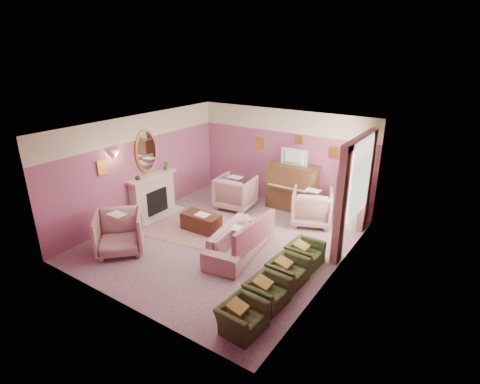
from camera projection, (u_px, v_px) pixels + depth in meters
The scene contains 48 objects.
floor at pixel (223, 240), 9.18m from camera, with size 5.50×6.00×0.01m, color gray.
ceiling at pixel (221, 127), 8.17m from camera, with size 5.50×6.00×0.01m, color white.
wall_back at pixel (283, 157), 11.00m from camera, with size 5.50×0.02×2.80m, color #81496B.
wall_front at pixel (118, 238), 6.35m from camera, with size 5.50×0.02×2.80m, color #81496B.
wall_left at pixel (140, 167), 10.10m from camera, with size 0.02×6.00×2.80m, color #81496B.
wall_right at pixel (337, 214), 7.25m from camera, with size 0.02×6.00×2.80m, color #81496B.
picture_rail_band at pixel (284, 121), 10.60m from camera, with size 5.50×0.01×0.65m, color beige.
stripe_panel at pixel (355, 207), 8.38m from camera, with size 0.01×3.00×2.15m, color #9AA980.
fireplace_surround at pixel (153, 195), 10.48m from camera, with size 0.30×1.40×1.10m, color beige.
fireplace_inset at pixel (156, 201), 10.48m from camera, with size 0.18×0.72×0.68m, color black.
fire_ember at pixel (157, 207), 10.53m from camera, with size 0.06×0.54×0.10m, color #FF2C12.
mantel_shelf at pixel (152, 176), 10.26m from camera, with size 0.40×1.55×0.07m, color beige.
hearth at pixel (159, 214), 10.57m from camera, with size 0.55×1.50×0.02m, color beige.
mirror_frame at pixel (146, 151), 10.08m from camera, with size 0.04×0.72×1.20m, color gold.
mirror_glass at pixel (147, 152), 10.07m from camera, with size 0.01×0.60×1.06m, color white.
sconce_shade at pixel (115, 154), 9.16m from camera, with size 0.20×0.20×0.16m, color #FFAD85.
piano at pixel (292, 188), 10.76m from camera, with size 1.40×0.60×1.30m, color #53341B.
piano_keyshelf at pixel (286, 189), 10.46m from camera, with size 1.30×0.12×0.06m, color #53341B.
piano_keys at pixel (287, 188), 10.45m from camera, with size 1.20×0.08×0.02m, color silver.
piano_top at pixel (293, 166), 10.52m from camera, with size 1.45×0.65×0.04m, color #53341B.
television at pixel (293, 156), 10.38m from camera, with size 0.80×0.12×0.48m, color black.
print_back_left at pixel (259, 143), 11.27m from camera, with size 0.30×0.03×0.38m, color gold.
print_back_right at pixel (334, 153), 10.03m from camera, with size 0.26×0.03×0.34m, color gold.
print_back_mid at pixel (299, 140), 10.49m from camera, with size 0.22×0.03×0.26m, color gold.
print_left_wall at pixel (102, 167), 9.03m from camera, with size 0.03×0.28×0.36m, color gold.
window_blind at pixel (360, 178), 8.37m from camera, with size 0.03×1.40×1.80m, color beige.
curtain_left at pixel (341, 207), 7.84m from camera, with size 0.16×0.34×2.60m, color #A14E5A.
curtain_right at pixel (367, 182), 9.26m from camera, with size 0.16×0.34×2.60m, color #A14E5A.
pelmet at pixel (361, 139), 8.10m from camera, with size 0.16×2.20×0.16m, color #A14E5A.
mantel_plant at pixel (166, 165), 10.62m from camera, with size 0.16×0.16×0.28m, color #356A24.
mantel_vase at pixel (138, 177), 9.82m from camera, with size 0.16×0.16×0.16m, color beige.
area_rug at pixel (204, 230), 9.66m from camera, with size 2.50×1.80×0.01m, color #A37069.
coffee_table at pixel (201, 222), 9.61m from camera, with size 1.00×0.50×0.45m, color #422114.
table_paper at pixel (202, 215), 9.50m from camera, with size 0.35×0.28×0.01m, color white.
sofa at pixel (239, 236), 8.48m from camera, with size 0.71×2.13×0.86m, color tan.
sofa_throw at pixel (254, 234), 8.21m from camera, with size 0.11×1.62×0.59m, color #A14E5A.
floral_armchair_left at pixel (236, 191), 10.89m from camera, with size 1.01×1.01×1.06m, color tan.
floral_armchair_right at pixel (312, 205), 9.88m from camera, with size 1.01×1.01×1.06m, color tan.
floral_armchair_front at pixel (119, 231), 8.50m from camera, with size 1.01×1.01×1.06m, color tan.
olive_chair_a at pixel (242, 313), 6.16m from camera, with size 0.53×0.76×0.65m, color #394520.
olive_chair_b at pixel (267, 288), 6.80m from camera, with size 0.53×0.76×0.65m, color #394520.
olive_chair_c at pixel (288, 268), 7.43m from camera, with size 0.53×0.76×0.65m, color #394520.
olive_chair_d at pixel (305, 250), 8.07m from camera, with size 0.53×0.76×0.65m, color #394520.
side_table at pixel (353, 214), 9.76m from camera, with size 0.52×0.52×0.70m, color white.
side_plant_big at pixel (355, 196), 9.58m from camera, with size 0.30×0.30×0.34m, color #356A24.
side_plant_small at pixel (358, 199), 9.45m from camera, with size 0.16×0.16×0.28m, color #356A24.
palm_pot at pixel (347, 220), 9.89m from camera, with size 0.34×0.34×0.34m, color brown.
palm_plant at pixel (351, 188), 9.56m from camera, with size 0.76×0.76×1.44m, color #356A24.
Camera 1 is at (4.86, -6.53, 4.42)m, focal length 28.00 mm.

